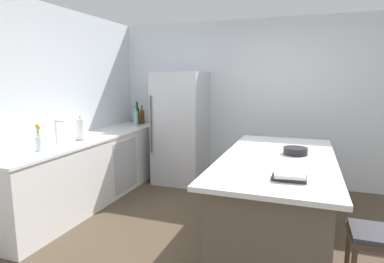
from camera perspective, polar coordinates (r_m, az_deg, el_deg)
The scene contains 16 objects.
ground_plane at distance 3.47m, azimuth 6.77°, elevation -19.72°, with size 7.20×7.20×0.00m, color #4C3D2D.
wall_rear at distance 5.27m, azimuth 12.58°, elevation 5.02°, with size 6.00×0.10×2.60m, color silver.
wall_left at distance 4.30m, azimuth -26.57°, elevation 3.29°, with size 0.10×6.00×2.60m, color silver.
counter_run_left at distance 4.65m, azimuth -17.49°, elevation -6.40°, with size 0.65×3.07×0.90m.
kitchen_island at distance 3.45m, azimuth 14.72°, elevation -11.72°, with size 1.09×2.25×0.91m.
refrigerator at distance 5.21m, azimuth -1.99°, elevation 0.69°, with size 0.76×0.79×1.79m.
bar_stool at distance 2.67m, azimuth 29.94°, elevation -17.49°, with size 0.36×0.36×0.66m.
sink_faucet at distance 4.14m, azimuth -22.92°, elevation 0.01°, with size 0.15×0.05×0.30m.
flower_vase at distance 3.84m, azimuth -25.64°, elevation -1.65°, with size 0.08×0.08×0.30m.
paper_towel_roll at distance 4.34m, azimuth -19.23°, elevation 0.31°, with size 0.14×0.14×0.31m.
whiskey_bottle at distance 5.68m, azimuth -8.90°, elevation 2.67°, with size 0.09×0.09×0.31m.
hot_sauce_bottle at distance 5.61m, azimuth -9.45°, elevation 2.20°, with size 0.05×0.05×0.21m.
wine_bottle at distance 5.51m, azimuth -9.72°, elevation 2.82°, with size 0.07×0.07×0.39m.
gin_bottle at distance 5.42m, azimuth -9.98°, elevation 2.39°, with size 0.07×0.07×0.32m.
cookbook_stack at distance 2.61m, azimuth 16.93°, elevation -7.67°, with size 0.26×0.21×0.06m.
mixing_bowl at distance 3.47m, azimuth 17.95°, elevation -3.32°, with size 0.24×0.24×0.07m.
Camera 1 is at (0.65, -2.96, 1.69)m, focal length 29.93 mm.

